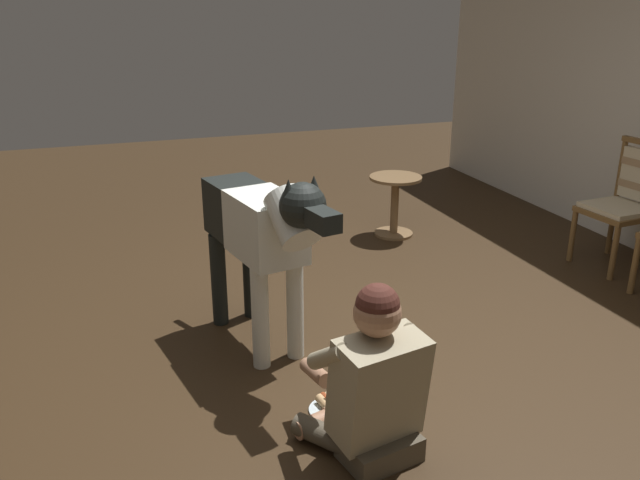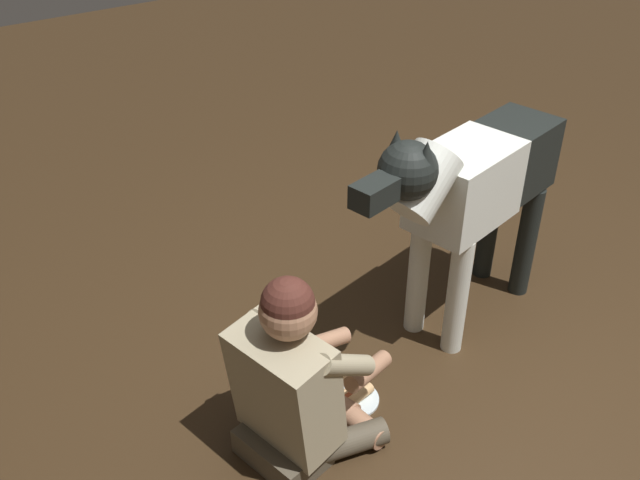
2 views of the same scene
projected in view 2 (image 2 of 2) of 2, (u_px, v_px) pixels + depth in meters
name	position (u px, v px, depth m)	size (l,w,h in m)	color
ground_plane	(483.00, 402.00, 3.09)	(13.66, 13.66, 0.00)	#332313
person_sitting_on_floor	(295.00, 384.00, 2.70)	(0.67, 0.57, 0.85)	#4E4637
large_dog	(471.00, 188.00, 3.15)	(1.46, 0.47, 1.16)	silver
hot_dog_on_plate	(354.00, 396.00, 3.09)	(0.22, 0.22, 0.06)	silver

